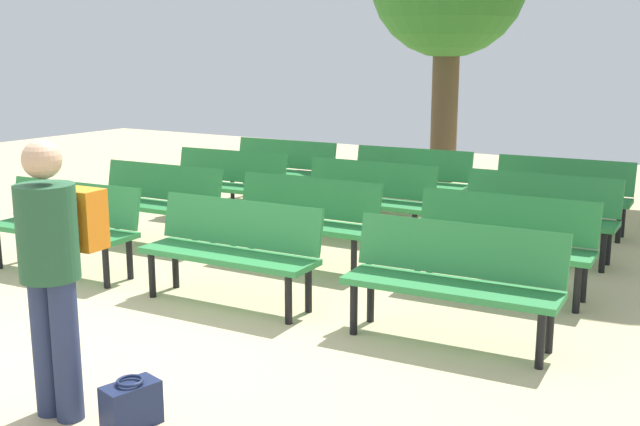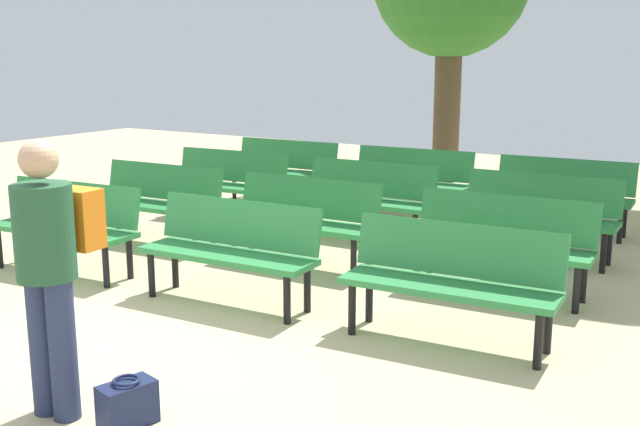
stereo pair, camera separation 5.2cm
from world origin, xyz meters
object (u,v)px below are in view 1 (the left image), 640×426
object	(u,v)px
bench_r0_c0	(66,222)
bench_r1_c2	(502,238)
bench_r2_c1	(366,195)
bench_r3_c1	(409,178)
bench_r1_c0	(157,198)
bench_r3_c0	(282,167)
bench_r0_c2	(453,275)
bench_r2_c2	(538,211)
handbag	(131,404)
bench_r0_c1	(232,245)
bench_r1_c1	(303,216)
bench_r2_c0	(227,180)
bench_r3_c2	(561,191)
visitor_with_backpack	(54,263)

from	to	relation	value
bench_r0_c0	bench_r1_c2	world-z (taller)	same
bench_r2_c1	bench_r3_c1	xyz separation A→B (m)	(-0.09, 1.37, 0.00)
bench_r1_c0	bench_r3_c0	distance (m)	2.71
bench_r0_c2	bench_r2_c1	bearing A→B (deg)	125.39
bench_r3_c1	bench_r0_c2	bearing A→B (deg)	-64.73
bench_r2_c2	handbag	xyz separation A→B (m)	(-0.96, -4.88, -0.37)
bench_r2_c2	bench_r3_c0	bearing A→B (deg)	161.93
bench_r3_c1	bench_r0_c0	bearing A→B (deg)	-116.56
bench_r0_c2	bench_r3_c0	xyz separation A→B (m)	(-4.12, 3.80, 0.00)
bench_r0_c1	bench_r0_c2	distance (m)	1.95
bench_r0_c1	handbag	bearing A→B (deg)	-69.87
bench_r0_c1	bench_r1_c1	size ratio (longest dim) A/B	1.00
bench_r2_c1	bench_r3_c0	xyz separation A→B (m)	(-2.06, 1.29, 0.00)
bench_r1_c1	bench_r1_c2	distance (m)	2.02
bench_r1_c0	bench_r3_c1	xyz separation A→B (m)	(1.83, 2.78, 0.00)
bench_r2_c2	bench_r0_c2	bearing A→B (deg)	-89.52
bench_r0_c1	bench_r2_c0	distance (m)	3.36
bench_r0_c2	handbag	size ratio (longest dim) A/B	4.60
bench_r1_c2	bench_r2_c2	size ratio (longest dim) A/B	1.01
bench_r0_c1	bench_r2_c1	bearing A→B (deg)	89.89
bench_r0_c0	bench_r2_c1	bearing A→B (deg)	52.20
bench_r0_c0	bench_r3_c0	world-z (taller)	same
bench_r0_c0	bench_r2_c2	size ratio (longest dim) A/B	1.01
bench_r1_c1	bench_r2_c1	bearing A→B (deg)	87.76
bench_r3_c0	handbag	bearing A→B (deg)	-65.41
bench_r2_c2	bench_r3_c2	world-z (taller)	same
bench_r1_c1	bench_r2_c0	size ratio (longest dim) A/B	0.99
bench_r0_c2	bench_r1_c0	size ratio (longest dim) A/B	1.00
bench_r3_c1	handbag	size ratio (longest dim) A/B	4.59
bench_r2_c0	bench_r2_c1	xyz separation A→B (m)	(2.00, 0.05, 0.00)
bench_r1_c1	bench_r2_c2	distance (m)	2.45
bench_r3_c0	bench_r3_c1	bearing A→B (deg)	0.15
bench_r1_c1	visitor_with_backpack	bearing A→B (deg)	-82.88
bench_r3_c2	visitor_with_backpack	size ratio (longest dim) A/B	0.98
bench_r2_c1	bench_r1_c0	bearing A→B (deg)	-145.41
bench_r0_c0	bench_r1_c1	xyz separation A→B (m)	(1.82, 1.43, 0.00)
bench_r2_c0	bench_r3_c2	xyz separation A→B (m)	(3.85, 1.49, 0.00)
bench_r2_c0	handbag	xyz separation A→B (m)	(2.99, -4.70, -0.37)
bench_r0_c0	bench_r3_c0	size ratio (longest dim) A/B	1.01
bench_r3_c1	bench_r1_c1	bearing A→B (deg)	-92.08
bench_r0_c1	handbag	world-z (taller)	bench_r0_c1
bench_r1_c1	bench_r2_c1	distance (m)	1.34
visitor_with_backpack	bench_r1_c0	bearing A→B (deg)	-58.32
bench_r2_c0	bench_r2_c1	bearing A→B (deg)	-3.08
handbag	bench_r1_c1	bearing A→B (deg)	106.34
bench_r3_c0	visitor_with_backpack	xyz separation A→B (m)	(2.59, -6.13, 0.43)
bench_r0_c1	bench_r3_c2	world-z (taller)	same
bench_r1_c2	bench_r3_c1	bearing A→B (deg)	125.61
bench_r2_c0	visitor_with_backpack	size ratio (longest dim) A/B	0.99
bench_r0_c2	bench_r3_c0	world-z (taller)	same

